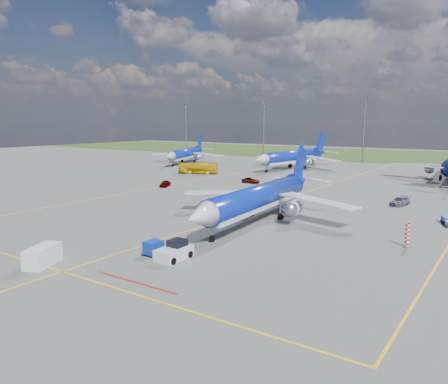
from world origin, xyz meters
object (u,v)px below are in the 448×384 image
Objects in this scene: baggage_tug_c at (294,185)px; service_car_b at (251,180)px; bg_jet_nnw at (292,169)px; main_airliner at (259,221)px; warning_post at (408,234)px; bg_jet_nw at (186,163)px; apron_bus at (198,168)px; pushback_tug at (175,252)px; service_car_a at (165,184)px; service_van at (43,256)px; service_car_c at (400,201)px; uld_container at (153,248)px.

service_car_b is at bearing 172.13° from baggage_tug_c.
bg_jet_nnw is 1.04× the size of main_airliner.
bg_jet_nnw is at bearing 103.91° from baggage_tug_c.
warning_post is 84.95m from bg_jet_nnw.
apron_bus is (22.47, -22.05, 1.54)m from bg_jet_nw.
service_car_a is (-35.82, 38.54, -0.12)m from pushback_tug.
warning_post is 108.85m from bg_jet_nw.
apron_bus is 2.56× the size of baggage_tug_c.
pushback_tug is at bearing 17.70° from service_van.
bg_jet_nnw reaches higher than service_car_a.
warning_post reaches higher than service_car_b.
bg_jet_nw reaches higher than pushback_tug.
service_car_b is 0.93× the size of service_car_c.
pushback_tug is 1.35× the size of service_van.
bg_jet_nw is 31.52m from apron_bus.
pushback_tug is 46.94m from service_car_c.
bg_jet_nw reaches higher than warning_post.
bg_jet_nw reaches higher than service_car_b.
main_airliner is at bearing -158.85° from apron_bus.
bg_jet_nnw is 93.25m from pushback_tug.
service_van is at bearing -109.93° from main_airliner.
bg_jet_nw reaches higher than service_car_c.
warning_post is 27.07m from pushback_tug.
warning_post is 0.50× the size of pushback_tug.
service_car_b is (-42.37, 35.60, -0.86)m from warning_post.
baggage_tug_c is at bearing 169.94° from service_car_c.
bg_jet_nnw is 10.00× the size of service_car_a.
service_van reaches higher than service_car_c.
service_car_b is (-22.83, 54.32, -0.18)m from pushback_tug.
bg_jet_nnw is 92.46m from uld_container.
bg_jet_nnw is at bearing 107.44° from main_airliner.
service_van is 54.21m from service_car_a.
bg_jet_nnw is at bearing 106.83° from pushback_tug.
uld_container is 47.94m from service_car_c.
warning_post reaches higher than service_car_a.
pushback_tug is at bearing -94.03° from service_car_c.
service_car_a is (-34.32, 17.87, 0.70)m from main_airliner.
uld_container is (-3.02, -0.09, -0.05)m from pushback_tug.
service_car_a is at bearing 132.80° from uld_container.
baggage_tug_c is (-1.99, 64.24, -0.53)m from service_van.
apron_bus is at bearing 126.19° from uld_container.
uld_container is 0.47× the size of service_car_a.
service_car_b is 10.96m from baggage_tug_c.
bg_jet_nnw is 60.17m from service_car_c.
bg_jet_nnw reaches higher than baggage_tug_c.
baggage_tug_c is at bearing 11.60° from service_car_a.
pushback_tug is at bearing -89.98° from main_airliner.
bg_jet_nw is at bearing -166.53° from bg_jet_nnw.
apron_bus is 2.24× the size of service_car_c.
bg_jet_nw is 6.20× the size of pushback_tug.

